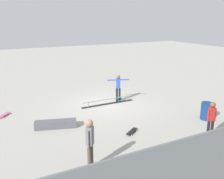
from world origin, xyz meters
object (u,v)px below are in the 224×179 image
(bystander_red_shirt, at_px, (211,118))
(trash_bin, at_px, (207,111))
(skate_ledge, at_px, (56,124))
(loose_skateboard_pink, at_px, (4,115))
(skater_main, at_px, (118,86))
(bystander_grey_shirt, at_px, (90,142))
(skateboard_main, at_px, (120,99))
(loose_skateboard_black, at_px, (132,131))
(grind_rail, at_px, (108,102))

(bystander_red_shirt, relative_size, trash_bin, 1.87)
(skate_ledge, height_order, loose_skateboard_pink, skate_ledge)
(skater_main, relative_size, bystander_grey_shirt, 0.92)
(skateboard_main, relative_size, bystander_grey_shirt, 0.46)
(loose_skateboard_black, height_order, trash_bin, trash_bin)
(grind_rail, relative_size, loose_skateboard_pink, 4.44)
(bystander_red_shirt, bearing_deg, trash_bin, 68.40)
(loose_skateboard_black, bearing_deg, skate_ledge, -70.22)
(skate_ledge, bearing_deg, trash_bin, 160.51)
(trash_bin, bearing_deg, bystander_grey_shirt, 10.90)
(skate_ledge, height_order, loose_skateboard_black, skate_ledge)
(bystander_red_shirt, relative_size, loose_skateboard_black, 2.06)
(bystander_red_shirt, bearing_deg, skater_main, 122.28)
(loose_skateboard_pink, bearing_deg, loose_skateboard_black, 87.32)
(loose_skateboard_pink, bearing_deg, bystander_red_shirt, 89.80)
(bystander_red_shirt, bearing_deg, loose_skateboard_black, 165.74)
(skate_ledge, xyz_separation_m, skateboard_main, (-4.50, -2.11, -0.09))
(skater_main, height_order, bystander_red_shirt, skater_main)
(loose_skateboard_pink, distance_m, trash_bin, 10.15)
(trash_bin, bearing_deg, grind_rail, -52.14)
(skate_ledge, distance_m, skateboard_main, 4.97)
(bystander_red_shirt, xyz_separation_m, loose_skateboard_black, (2.59, -1.91, -0.83))
(skater_main, bearing_deg, bystander_grey_shirt, -106.55)
(skater_main, height_order, loose_skateboard_pink, skater_main)
(grind_rail, bearing_deg, skateboard_main, -162.38)
(bystander_grey_shirt, distance_m, loose_skateboard_black, 3.24)
(skater_main, xyz_separation_m, bystander_grey_shirt, (4.15, 5.68, 0.05))
(skater_main, bearing_deg, skate_ledge, -135.90)
(skater_main, bearing_deg, skateboard_main, 57.55)
(bystander_grey_shirt, relative_size, loose_skateboard_black, 2.26)
(bystander_red_shirt, height_order, bystander_grey_shirt, bystander_grey_shirt)
(skateboard_main, bearing_deg, loose_skateboard_pink, 109.31)
(grind_rail, height_order, loose_skateboard_black, grind_rail)
(grind_rail, distance_m, bystander_grey_shirt, 6.54)
(skater_main, distance_m, loose_skateboard_black, 4.39)
(bystander_grey_shirt, bearing_deg, skateboard_main, 7.86)
(skater_main, relative_size, loose_skateboard_black, 2.08)
(bystander_grey_shirt, bearing_deg, grind_rail, 12.94)
(loose_skateboard_pink, bearing_deg, skate_ledge, 79.20)
(skate_ledge, bearing_deg, bystander_grey_shirt, 92.60)
(grind_rail, xyz_separation_m, bystander_grey_shirt, (3.39, 5.53, 0.86))
(skate_ledge, bearing_deg, bystander_red_shirt, 143.63)
(grind_rail, bearing_deg, loose_skateboard_black, 78.69)
(skateboard_main, height_order, loose_skateboard_black, same)
(grind_rail, relative_size, bystander_red_shirt, 2.04)
(skater_main, xyz_separation_m, bystander_red_shirt, (-1.07, 5.94, -0.04))
(loose_skateboard_black, bearing_deg, bystander_grey_shirt, -1.62)
(bystander_red_shirt, relative_size, loose_skateboard_pink, 2.18)
(bystander_grey_shirt, xyz_separation_m, loose_skateboard_black, (-2.63, -1.65, -0.92))
(loose_skateboard_black, relative_size, loose_skateboard_pink, 1.06)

